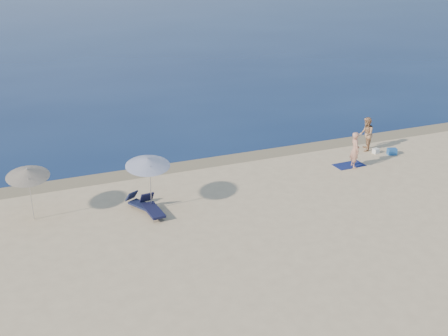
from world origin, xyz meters
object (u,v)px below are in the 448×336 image
(umbrella_near, at_px, (148,162))
(person_right, at_px, (366,134))
(blue_cooler, at_px, (392,151))
(person_left, at_px, (355,150))

(umbrella_near, bearing_deg, person_right, 16.37)
(blue_cooler, relative_size, umbrella_near, 0.19)
(blue_cooler, height_order, umbrella_near, umbrella_near)
(person_left, xyz_separation_m, umbrella_near, (-11.39, -0.68, 1.26))
(person_left, relative_size, umbrella_near, 0.75)
(person_left, distance_m, blue_cooler, 3.28)
(person_left, xyz_separation_m, person_right, (2.08, 1.91, 0.00))
(person_left, relative_size, person_right, 1.00)
(umbrella_near, bearing_deg, person_left, 8.88)
(person_right, height_order, umbrella_near, umbrella_near)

